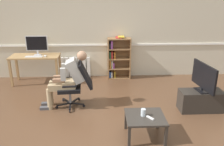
{
  "coord_description": "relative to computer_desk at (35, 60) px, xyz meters",
  "views": [
    {
      "loc": [
        -0.06,
        -3.86,
        2.36
      ],
      "look_at": [
        0.15,
        0.85,
        0.7
      ],
      "focal_mm": 37.74,
      "sensor_mm": 36.0,
      "label": 1
    }
  ],
  "objects": [
    {
      "name": "drinking_glass",
      "position": [
        2.41,
        -2.6,
        -0.18
      ],
      "size": [
        0.08,
        0.08,
        0.12
      ],
      "primitive_type": "cylinder",
      "color": "silver",
      "rests_on": "coffee_table"
    },
    {
      "name": "tv_screen",
      "position": [
        3.76,
        -1.72,
        0.09
      ],
      "size": [
        0.24,
        0.83,
        0.57
      ],
      "rotation": [
        0.0,
        0.0,
        1.69
      ],
      "color": "black",
      "rests_on": "tv_stand"
    },
    {
      "name": "keyboard",
      "position": [
        0.01,
        -0.14,
        0.13
      ],
      "size": [
        0.43,
        0.12,
        0.02
      ],
      "primitive_type": "cube",
      "color": "white",
      "rests_on": "computer_desk"
    },
    {
      "name": "person_seated",
      "position": [
        1.03,
        -1.41,
        0.01
      ],
      "size": [
        1.02,
        0.41,
        1.21
      ],
      "rotation": [
        0.0,
        0.0,
        -1.5
      ],
      "color": "tan",
      "rests_on": "ground_plane"
    },
    {
      "name": "office_chair",
      "position": [
        1.21,
        -1.4,
        -0.12
      ],
      "size": [
        0.81,
        0.62,
        0.97
      ],
      "rotation": [
        0.0,
        0.0,
        -1.5
      ],
      "color": "black",
      "rests_on": "ground_plane"
    },
    {
      "name": "back_wall",
      "position": [
        1.81,
        0.5,
        0.71
      ],
      "size": [
        12.0,
        0.13,
        2.7
      ],
      "color": "beige",
      "rests_on": "ground_plane"
    },
    {
      "name": "computer_desk",
      "position": [
        0.0,
        0.0,
        0.0
      ],
      "size": [
        1.25,
        0.56,
        0.76
      ],
      "color": "tan",
      "rests_on": "ground_plane"
    },
    {
      "name": "spare_remote",
      "position": [
        2.51,
        -2.68,
        -0.23
      ],
      "size": [
        0.12,
        0.14,
        0.02
      ],
      "primitive_type": "cube",
      "rotation": [
        0.0,
        0.0,
        0.61
      ],
      "color": "white",
      "rests_on": "coffee_table"
    },
    {
      "name": "ground_plane",
      "position": [
        1.81,
        -2.15,
        -0.64
      ],
      "size": [
        18.0,
        18.0,
        0.0
      ],
      "primitive_type": "plane",
      "color": "brown"
    },
    {
      "name": "coffee_table",
      "position": [
        2.45,
        -2.61,
        -0.3
      ],
      "size": [
        0.64,
        0.6,
        0.4
      ],
      "color": "#332D28",
      "rests_on": "ground_plane"
    },
    {
      "name": "computer_mouse",
      "position": [
        0.3,
        -0.12,
        0.13
      ],
      "size": [
        0.06,
        0.1,
        0.03
      ],
      "primitive_type": "cube",
      "color": "white",
      "rests_on": "computer_desk"
    },
    {
      "name": "radiator",
      "position": [
        0.99,
        0.39,
        -0.35
      ],
      "size": [
        0.83,
        0.08,
        0.58
      ],
      "color": "white",
      "rests_on": "ground_plane"
    },
    {
      "name": "tv_stand",
      "position": [
        3.76,
        -1.72,
        -0.42
      ],
      "size": [
        0.87,
        0.38,
        0.43
      ],
      "color": "#2D2823",
      "rests_on": "ground_plane"
    },
    {
      "name": "bookshelf",
      "position": [
        2.18,
        0.29,
        -0.06
      ],
      "size": [
        0.63,
        0.29,
        1.19
      ],
      "color": "olive",
      "rests_on": "ground_plane"
    },
    {
      "name": "imac_monitor",
      "position": [
        0.06,
        0.08,
        0.41
      ],
      "size": [
        0.56,
        0.14,
        0.5
      ],
      "color": "silver",
      "rests_on": "computer_desk"
    }
  ]
}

